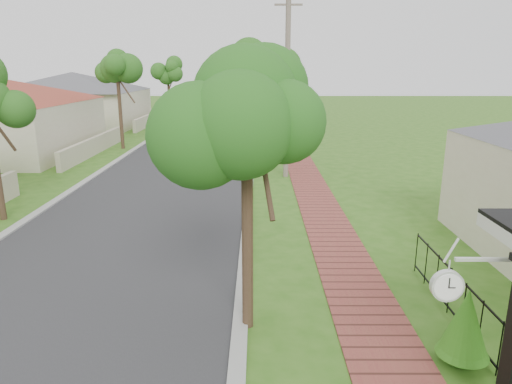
% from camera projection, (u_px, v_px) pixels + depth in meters
% --- Properties ---
extents(ground, '(160.00, 160.00, 0.00)m').
position_uv_depth(ground, '(197.00, 375.00, 7.49)').
color(ground, '#2F6016').
rests_on(ground, ground).
extents(road, '(7.00, 120.00, 0.02)m').
position_uv_depth(road, '(190.00, 154.00, 26.80)').
color(road, '#28282B').
rests_on(road, ground).
extents(kerb_right, '(0.30, 120.00, 0.10)m').
position_uv_depth(kerb_right, '(252.00, 154.00, 26.79)').
color(kerb_right, '#9E9E99').
rests_on(kerb_right, ground).
extents(kerb_left, '(0.30, 120.00, 0.10)m').
position_uv_depth(kerb_left, '(128.00, 154.00, 26.82)').
color(kerb_left, '#9E9E99').
rests_on(kerb_left, ground).
extents(sidewalk, '(1.50, 120.00, 0.03)m').
position_uv_depth(sidewalk, '(296.00, 154.00, 26.78)').
color(sidewalk, brown).
rests_on(sidewalk, ground).
extents(picket_fence, '(0.03, 8.02, 1.00)m').
position_uv_depth(picket_fence, '(500.00, 347.00, 7.34)').
color(picket_fence, black).
rests_on(picket_fence, ground).
extents(street_trees, '(10.70, 37.65, 5.89)m').
position_uv_depth(street_trees, '(203.00, 74.00, 32.22)').
color(street_trees, '#382619').
rests_on(street_trees, ground).
extents(far_house_grey, '(15.56, 15.56, 4.60)m').
position_uv_depth(far_house_grey, '(75.00, 99.00, 39.74)').
color(far_house_grey, beige).
rests_on(far_house_grey, ground).
extents(parked_car_red, '(2.69, 4.77, 1.53)m').
position_uv_depth(parked_car_red, '(248.00, 124.00, 34.76)').
color(parked_car_red, maroon).
rests_on(parked_car_red, ground).
extents(parked_car_white, '(2.14, 4.32, 1.36)m').
position_uv_depth(parked_car_white, '(251.00, 117.00, 40.89)').
color(parked_car_white, silver).
rests_on(parked_car_white, ground).
extents(near_tree, '(2.02, 2.02, 5.18)m').
position_uv_depth(near_tree, '(247.00, 113.00, 7.86)').
color(near_tree, '#382619').
rests_on(near_tree, ground).
extents(utility_pole, '(1.20, 0.24, 7.89)m').
position_uv_depth(utility_pole, '(287.00, 89.00, 20.26)').
color(utility_pole, '#79695F').
rests_on(utility_pole, ground).
extents(station_clock, '(1.08, 0.13, 0.66)m').
position_uv_depth(station_clock, '(449.00, 284.00, 6.39)').
color(station_clock, silver).
rests_on(station_clock, ground).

